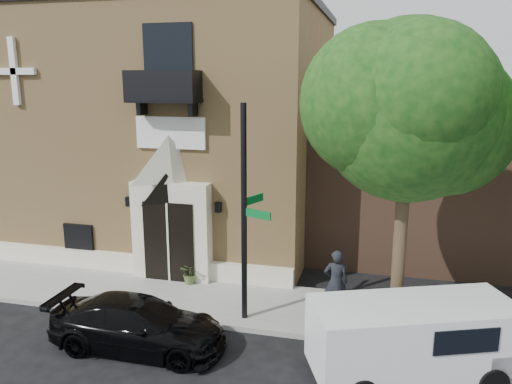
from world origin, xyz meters
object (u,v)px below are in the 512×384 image
at_px(cargo_van, 420,337).
at_px(street_sign, 245,214).
at_px(black_sedan, 138,324).
at_px(fire_hydrant, 420,329).
at_px(pedestrian_near, 336,282).

bearing_deg(cargo_van, street_sign, 137.85).
height_order(black_sedan, street_sign, street_sign).
xyz_separation_m(fire_hydrant, pedestrian_near, (-2.18, 1.15, 0.54)).
bearing_deg(black_sedan, street_sign, -49.19).
bearing_deg(cargo_van, pedestrian_near, 107.70).
bearing_deg(street_sign, black_sedan, -116.76).
bearing_deg(pedestrian_near, street_sign, 14.50).
xyz_separation_m(street_sign, fire_hydrant, (4.54, -0.29, -2.55)).
xyz_separation_m(black_sedan, fire_hydrant, (6.74, 1.66, -0.11)).
xyz_separation_m(black_sedan, cargo_van, (6.63, 0.31, 0.37)).
xyz_separation_m(cargo_van, pedestrian_near, (-2.06, 2.50, 0.06)).
bearing_deg(pedestrian_near, fire_hydrant, 146.51).
bearing_deg(black_sedan, pedestrian_near, -58.95).
relative_size(black_sedan, fire_hydrant, 5.71).
relative_size(cargo_van, street_sign, 0.82).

